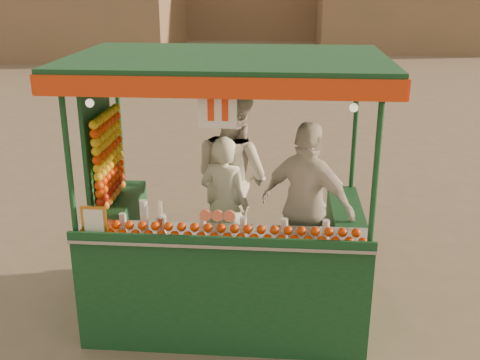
# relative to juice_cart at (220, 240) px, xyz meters

# --- Properties ---
(ground) EXTENTS (90.00, 90.00, 0.00)m
(ground) POSITION_rel_juice_cart_xyz_m (-0.31, 0.33, -0.89)
(ground) COLOR #695A4B
(ground) RESTS_ON ground
(juice_cart) EXTENTS (3.02, 1.96, 2.74)m
(juice_cart) POSITION_rel_juice_cart_xyz_m (0.00, 0.00, 0.00)
(juice_cart) COLOR #0F3A20
(juice_cart) RESTS_ON ground
(vendor_left) EXTENTS (0.65, 0.52, 1.55)m
(vendor_left) POSITION_rel_juice_cart_xyz_m (0.00, 0.45, 0.21)
(vendor_left) COLOR white
(vendor_left) RESTS_ON ground
(vendor_middle) EXTENTS (1.21, 1.17, 1.96)m
(vendor_middle) POSITION_rel_juice_cart_xyz_m (0.05, 0.74, 0.42)
(vendor_middle) COLOR silver
(vendor_middle) RESTS_ON ground
(vendor_right) EXTENTS (1.13, 0.89, 1.78)m
(vendor_right) POSITION_rel_juice_cart_xyz_m (0.88, 0.18, 0.33)
(vendor_right) COLOR silver
(vendor_right) RESTS_ON ground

